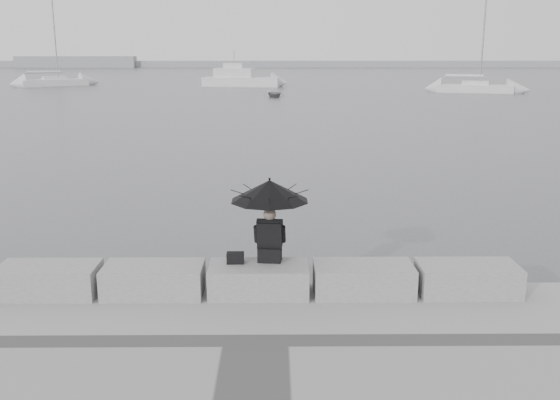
{
  "coord_description": "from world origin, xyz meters",
  "views": [
    {
      "loc": [
        0.26,
        -9.97,
        4.38
      ],
      "look_at": [
        0.38,
        3.0,
        1.25
      ],
      "focal_mm": 40.0,
      "sensor_mm": 36.0,
      "label": 1
    }
  ],
  "objects_px": {
    "seated_person": "(270,200)",
    "dinghy": "(274,94)",
    "sailboat_left": "(54,82)",
    "sailboat_right": "(475,87)",
    "motor_cruiser": "(242,79)"
  },
  "relations": [
    {
      "from": "sailboat_left",
      "to": "dinghy",
      "type": "height_order",
      "value": "sailboat_left"
    },
    {
      "from": "motor_cruiser",
      "to": "seated_person",
      "type": "bearing_deg",
      "value": -75.46
    },
    {
      "from": "sailboat_left",
      "to": "motor_cruiser",
      "type": "relative_size",
      "value": 1.31
    },
    {
      "from": "dinghy",
      "to": "seated_person",
      "type": "bearing_deg",
      "value": -93.22
    },
    {
      "from": "seated_person",
      "to": "dinghy",
      "type": "bearing_deg",
      "value": 96.14
    },
    {
      "from": "dinghy",
      "to": "sailboat_right",
      "type": "bearing_deg",
      "value": 12.69
    },
    {
      "from": "sailboat_left",
      "to": "sailboat_right",
      "type": "distance_m",
      "value": 50.1
    },
    {
      "from": "seated_person",
      "to": "sailboat_left",
      "type": "height_order",
      "value": "sailboat_left"
    },
    {
      "from": "motor_cruiser",
      "to": "dinghy",
      "type": "distance_m",
      "value": 17.89
    },
    {
      "from": "sailboat_right",
      "to": "dinghy",
      "type": "bearing_deg",
      "value": -146.47
    },
    {
      "from": "sailboat_left",
      "to": "sailboat_right",
      "type": "bearing_deg",
      "value": -46.61
    },
    {
      "from": "seated_person",
      "to": "dinghy",
      "type": "height_order",
      "value": "seated_person"
    },
    {
      "from": "sailboat_left",
      "to": "dinghy",
      "type": "bearing_deg",
      "value": -66.27
    },
    {
      "from": "motor_cruiser",
      "to": "dinghy",
      "type": "relative_size",
      "value": 3.36
    },
    {
      "from": "seated_person",
      "to": "sailboat_right",
      "type": "relative_size",
      "value": 0.11
    }
  ]
}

